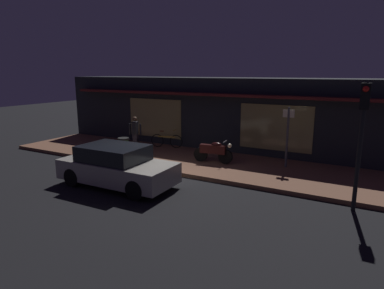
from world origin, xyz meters
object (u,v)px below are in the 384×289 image
traffic_light_pole (362,125)px  motorcycle (214,151)px  trash_bin (124,148)px  bicycle_parked (167,140)px  parked_car_near (116,166)px  person_photographer (135,133)px  sign_post (288,134)px

traffic_light_pole → motorcycle: bearing=157.8°
trash_bin → bicycle_parked: bearing=81.6°
bicycle_parked → parked_car_near: 5.53m
trash_bin → traffic_light_pole: bearing=-5.7°
motorcycle → person_photographer: 4.17m
sign_post → trash_bin: 6.93m
trash_bin → motorcycle: bearing=19.6°
sign_post → trash_bin: sign_post is taller
sign_post → traffic_light_pole: (2.68, -3.05, 0.97)m
trash_bin → parked_car_near: (1.85, -2.55, 0.08)m
bicycle_parked → sign_post: size_ratio=0.67×
motorcycle → person_photographer: (-4.16, 0.05, 0.38)m
motorcycle → parked_car_near: size_ratio=0.41×
person_photographer → parked_car_near: person_photographer is taller
motorcycle → sign_post: sign_post is taller
bicycle_parked → trash_bin: (-0.41, -2.78, 0.11)m
traffic_light_pole → parked_car_near: size_ratio=0.87×
bicycle_parked → traffic_light_pole: size_ratio=0.45×
motorcycle → parked_car_near: (-1.87, -3.88, 0.06)m
sign_post → bicycle_parked: bearing=174.0°
person_photographer → sign_post: (6.97, 0.76, 0.48)m
bicycle_parked → motorcycle: bearing=-23.7°
motorcycle → traffic_light_pole: bearing=-22.2°
person_photographer → trash_bin: bearing=-72.5°
bicycle_parked → person_photographer: size_ratio=0.97×
traffic_light_pole → parked_car_near: (-7.37, -1.63, -1.77)m
bicycle_parked → person_photographer: (-0.85, -1.41, 0.52)m
motorcycle → trash_bin: bearing=-160.4°
motorcycle → bicycle_parked: motorcycle is taller
bicycle_parked → sign_post: sign_post is taller
motorcycle → traffic_light_pole: (5.50, -2.25, 1.83)m
motorcycle → sign_post: size_ratio=0.71×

